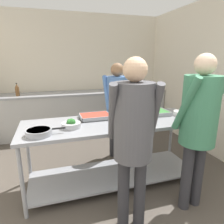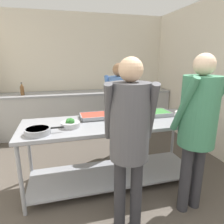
{
  "view_description": "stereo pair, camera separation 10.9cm",
  "coord_description": "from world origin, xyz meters",
  "px_view_note": "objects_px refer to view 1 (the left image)",
  "views": [
    {
      "loc": [
        -0.73,
        -0.51,
        1.65
      ],
      "look_at": [
        0.03,
        1.9,
        0.97
      ],
      "focal_mm": 32.0,
      "sensor_mm": 36.0,
      "label": 1
    },
    {
      "loc": [
        -0.62,
        -0.54,
        1.65
      ],
      "look_at": [
        0.03,
        1.9,
        0.97
      ],
      "focal_mm": 32.0,
      "sensor_mm": 36.0,
      "label": 2
    }
  ],
  "objects_px": {
    "broccoli_bowl": "(71,124)",
    "guest_serving_left": "(199,119)",
    "guest_serving_right": "(133,130)",
    "sauce_pan": "(39,132)",
    "plate_stack": "(181,113)",
    "water_bottle": "(17,90)",
    "cook_behind_counter": "(117,101)",
    "serving_tray_vegetables": "(155,113)",
    "serving_tray_roast": "(128,115)",
    "serving_tray_greens": "(95,117)"
  },
  "relations": [
    {
      "from": "water_bottle",
      "to": "guest_serving_left",
      "type": "bearing_deg",
      "value": -52.94
    },
    {
      "from": "plate_stack",
      "to": "guest_serving_left",
      "type": "bearing_deg",
      "value": -113.85
    },
    {
      "from": "serving_tray_roast",
      "to": "water_bottle",
      "type": "relative_size",
      "value": 1.57
    },
    {
      "from": "serving_tray_vegetables",
      "to": "guest_serving_right",
      "type": "distance_m",
      "value": 1.17
    },
    {
      "from": "sauce_pan",
      "to": "cook_behind_counter",
      "type": "xyz_separation_m",
      "value": [
        1.18,
        0.94,
        0.07
      ]
    },
    {
      "from": "cook_behind_counter",
      "to": "water_bottle",
      "type": "xyz_separation_m",
      "value": [
        -1.67,
        1.31,
        0.06
      ]
    },
    {
      "from": "sauce_pan",
      "to": "serving_tray_vegetables",
      "type": "bearing_deg",
      "value": 13.02
    },
    {
      "from": "sauce_pan",
      "to": "plate_stack",
      "type": "relative_size",
      "value": 1.84
    },
    {
      "from": "plate_stack",
      "to": "serving_tray_greens",
      "type": "bearing_deg",
      "value": 169.81
    },
    {
      "from": "serving_tray_vegetables",
      "to": "guest_serving_right",
      "type": "xyz_separation_m",
      "value": [
        -0.73,
        -0.91,
        0.13
      ]
    },
    {
      "from": "guest_serving_left",
      "to": "water_bottle",
      "type": "relative_size",
      "value": 6.57
    },
    {
      "from": "plate_stack",
      "to": "cook_behind_counter",
      "type": "relative_size",
      "value": 0.14
    },
    {
      "from": "water_bottle",
      "to": "serving_tray_roast",
      "type": "bearing_deg",
      "value": -49.54
    },
    {
      "from": "serving_tray_greens",
      "to": "guest_serving_left",
      "type": "bearing_deg",
      "value": -45.77
    },
    {
      "from": "broccoli_bowl",
      "to": "guest_serving_left",
      "type": "xyz_separation_m",
      "value": [
        1.24,
        -0.63,
        0.14
      ]
    },
    {
      "from": "sauce_pan",
      "to": "plate_stack",
      "type": "bearing_deg",
      "value": 6.29
    },
    {
      "from": "broccoli_bowl",
      "to": "guest_serving_right",
      "type": "height_order",
      "value": "guest_serving_right"
    },
    {
      "from": "guest_serving_right",
      "to": "cook_behind_counter",
      "type": "xyz_separation_m",
      "value": [
        0.35,
        1.49,
        -0.05
      ]
    },
    {
      "from": "guest_serving_right",
      "to": "cook_behind_counter",
      "type": "relative_size",
      "value": 1.05
    },
    {
      "from": "plate_stack",
      "to": "guest_serving_right",
      "type": "bearing_deg",
      "value": -144.67
    },
    {
      "from": "plate_stack",
      "to": "guest_serving_right",
      "type": "distance_m",
      "value": 1.31
    },
    {
      "from": "sauce_pan",
      "to": "plate_stack",
      "type": "distance_m",
      "value": 1.91
    },
    {
      "from": "serving_tray_roast",
      "to": "guest_serving_left",
      "type": "height_order",
      "value": "guest_serving_left"
    },
    {
      "from": "serving_tray_vegetables",
      "to": "serving_tray_roast",
      "type": "bearing_deg",
      "value": -178.78
    },
    {
      "from": "sauce_pan",
      "to": "guest_serving_left",
      "type": "distance_m",
      "value": 1.67
    },
    {
      "from": "serving_tray_greens",
      "to": "guest_serving_left",
      "type": "distance_m",
      "value": 1.29
    },
    {
      "from": "serving_tray_vegetables",
      "to": "guest_serving_right",
      "type": "relative_size",
      "value": 0.23
    },
    {
      "from": "broccoli_bowl",
      "to": "guest_serving_left",
      "type": "distance_m",
      "value": 1.4
    },
    {
      "from": "sauce_pan",
      "to": "broccoli_bowl",
      "type": "relative_size",
      "value": 1.84
    },
    {
      "from": "serving_tray_roast",
      "to": "cook_behind_counter",
      "type": "bearing_deg",
      "value": 85.4
    },
    {
      "from": "serving_tray_greens",
      "to": "plate_stack",
      "type": "height_order",
      "value": "plate_stack"
    },
    {
      "from": "plate_stack",
      "to": "water_bottle",
      "type": "distance_m",
      "value": 3.14
    },
    {
      "from": "serving_tray_greens",
      "to": "sauce_pan",
      "type": "bearing_deg",
      "value": -148.61
    },
    {
      "from": "water_bottle",
      "to": "serving_tray_vegetables",
      "type": "bearing_deg",
      "value": -42.73
    },
    {
      "from": "sauce_pan",
      "to": "serving_tray_greens",
      "type": "bearing_deg",
      "value": 31.39
    },
    {
      "from": "cook_behind_counter",
      "to": "plate_stack",
      "type": "bearing_deg",
      "value": -45.64
    },
    {
      "from": "sauce_pan",
      "to": "guest_serving_left",
      "type": "xyz_separation_m",
      "value": [
        1.59,
        -0.49,
        0.14
      ]
    },
    {
      "from": "plate_stack",
      "to": "guest_serving_left",
      "type": "distance_m",
      "value": 0.78
    },
    {
      "from": "sauce_pan",
      "to": "serving_tray_greens",
      "type": "height_order",
      "value": "sauce_pan"
    },
    {
      "from": "broccoli_bowl",
      "to": "water_bottle",
      "type": "distance_m",
      "value": 2.27
    },
    {
      "from": "serving_tray_vegetables",
      "to": "cook_behind_counter",
      "type": "distance_m",
      "value": 0.7
    },
    {
      "from": "broccoli_bowl",
      "to": "water_bottle",
      "type": "relative_size",
      "value": 0.86
    },
    {
      "from": "sauce_pan",
      "to": "cook_behind_counter",
      "type": "distance_m",
      "value": 1.51
    },
    {
      "from": "sauce_pan",
      "to": "serving_tray_roast",
      "type": "bearing_deg",
      "value": 17.22
    },
    {
      "from": "broccoli_bowl",
      "to": "serving_tray_roast",
      "type": "distance_m",
      "value": 0.82
    },
    {
      "from": "serving_tray_roast",
      "to": "water_bottle",
      "type": "xyz_separation_m",
      "value": [
        -1.62,
        1.9,
        0.14
      ]
    },
    {
      "from": "broccoli_bowl",
      "to": "cook_behind_counter",
      "type": "bearing_deg",
      "value": 43.77
    },
    {
      "from": "water_bottle",
      "to": "cook_behind_counter",
      "type": "bearing_deg",
      "value": -38.21
    },
    {
      "from": "sauce_pan",
      "to": "serving_tray_greens",
      "type": "distance_m",
      "value": 0.82
    },
    {
      "from": "serving_tray_vegetables",
      "to": "guest_serving_left",
      "type": "height_order",
      "value": "guest_serving_left"
    }
  ]
}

